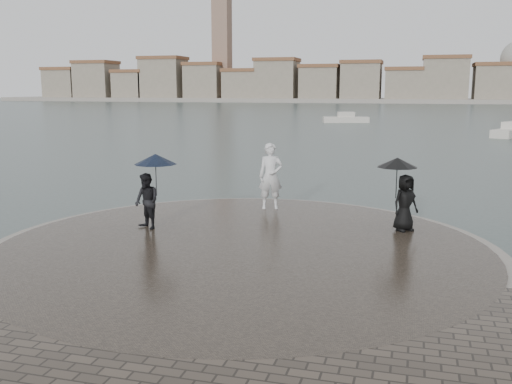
% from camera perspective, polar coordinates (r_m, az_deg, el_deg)
% --- Properties ---
extents(ground, '(400.00, 400.00, 0.00)m').
position_cam_1_polar(ground, '(10.92, -6.97, -11.92)').
color(ground, '#2B3835').
rests_on(ground, ground).
extents(kerb_ring, '(12.50, 12.50, 0.32)m').
position_cam_1_polar(kerb_ring, '(13.97, -1.45, -6.14)').
color(kerb_ring, gray).
rests_on(kerb_ring, ground).
extents(quay_tip, '(11.90, 11.90, 0.36)m').
position_cam_1_polar(quay_tip, '(13.97, -1.45, -6.05)').
color(quay_tip, '#2D261E').
rests_on(quay_tip, ground).
extents(statue, '(0.88, 0.71, 2.08)m').
position_cam_1_polar(statue, '(17.92, 1.48, 1.60)').
color(statue, silver).
rests_on(statue, quay_tip).
extents(visitor_left, '(1.29, 1.15, 2.04)m').
position_cam_1_polar(visitor_left, '(15.56, -10.57, 0.60)').
color(visitor_left, black).
rests_on(visitor_left, quay_tip).
extents(visitor_right, '(1.23, 1.08, 1.95)m').
position_cam_1_polar(visitor_right, '(15.64, 14.42, 0.36)').
color(visitor_right, black).
rests_on(visitor_right, quay_tip).
extents(far_skyline, '(260.00, 20.00, 37.00)m').
position_cam_1_polar(far_skyline, '(170.33, 12.44, 10.59)').
color(far_skyline, gray).
rests_on(far_skyline, ground).
extents(boats, '(21.18, 21.26, 1.50)m').
position_cam_1_polar(boats, '(61.93, 15.57, 6.49)').
color(boats, beige).
rests_on(boats, ground).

